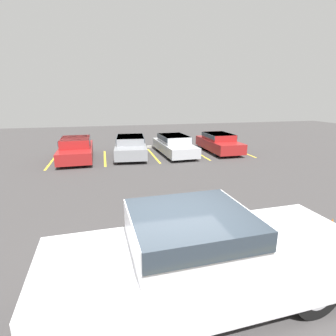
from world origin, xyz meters
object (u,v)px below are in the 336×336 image
object	(u,v)px
parked_sedan_b	(131,145)
traffic_cone	(331,231)
wheel_stop_curb	(158,146)
parked_sedan_d	(219,142)
pickup_truck	(205,257)
parked_sedan_a	(76,148)
parked_sedan_c	(174,144)

from	to	relation	value
parked_sedan_b	traffic_cone	world-z (taller)	parked_sedan_b
wheel_stop_curb	parked_sedan_d	bearing A→B (deg)	-34.58
traffic_cone	parked_sedan_b	bearing A→B (deg)	109.11
parked_sedan_b	traffic_cone	xyz separation A→B (m)	(3.87, -11.18, -0.36)
parked_sedan_b	wheel_stop_curb	bearing A→B (deg)	142.46
pickup_truck	traffic_cone	xyz separation A→B (m)	(3.84, 1.10, -0.58)
parked_sedan_a	traffic_cone	world-z (taller)	parked_sedan_a
parked_sedan_b	parked_sedan_c	world-z (taller)	parked_sedan_b
parked_sedan_d	wheel_stop_curb	distance (m)	4.40
wheel_stop_curb	parked_sedan_b	bearing A→B (deg)	-133.11
parked_sedan_c	traffic_cone	size ratio (longest dim) A/B	7.31
parked_sedan_a	parked_sedan_b	world-z (taller)	parked_sedan_a
parked_sedan_c	wheel_stop_curb	world-z (taller)	parked_sedan_c
wheel_stop_curb	pickup_truck	bearing A→B (deg)	-98.50
wheel_stop_curb	parked_sedan_a	bearing A→B (deg)	-154.19
pickup_truck	traffic_cone	size ratio (longest dim) A/B	8.65
parked_sedan_d	wheel_stop_curb	world-z (taller)	parked_sedan_d
parked_sedan_a	parked_sedan_b	bearing A→B (deg)	92.94
parked_sedan_a	parked_sedan_c	distance (m)	5.90
parked_sedan_a	parked_sedan_d	world-z (taller)	parked_sedan_a
traffic_cone	parked_sedan_a	bearing A→B (deg)	122.75
parked_sedan_a	parked_sedan_d	distance (m)	8.99
pickup_truck	traffic_cone	distance (m)	4.04
parked_sedan_c	parked_sedan_d	xyz separation A→B (m)	(3.09, 0.07, -0.00)
wheel_stop_curb	parked_sedan_c	bearing A→B (deg)	-78.83
parked_sedan_a	parked_sedan_d	xyz separation A→B (m)	(8.99, 0.13, -0.03)
parked_sedan_a	parked_sedan_c	size ratio (longest dim) A/B	0.95
parked_sedan_a	wheel_stop_curb	world-z (taller)	parked_sedan_a
parked_sedan_a	wheel_stop_curb	bearing A→B (deg)	114.56
parked_sedan_d	parked_sedan_c	bearing A→B (deg)	-88.66
parked_sedan_a	parked_sedan_b	distance (m)	3.18
pickup_truck	wheel_stop_curb	xyz separation A→B (m)	(2.19, 14.66, -0.81)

